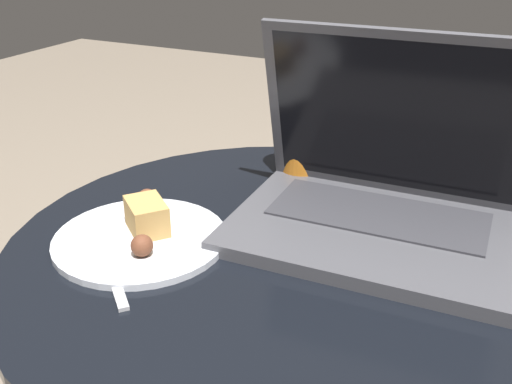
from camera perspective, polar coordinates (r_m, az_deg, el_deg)
The scene contains 5 objects.
table at distance 0.84m, azimuth 2.42°, elevation -12.68°, with size 0.72×0.72×0.50m.
laptop at distance 0.80m, azimuth 11.68°, elevation -0.07°, with size 0.37×0.27×0.26m.
beer_glass at distance 0.93m, azimuth 4.51°, elevation 6.61°, with size 0.07×0.07×0.19m.
snack_plate at distance 0.79m, azimuth -10.81°, elevation -3.89°, with size 0.22×0.22×0.05m.
fork at distance 0.76m, azimuth -13.97°, elevation -6.24°, with size 0.15×0.14×0.00m.
Camera 1 is at (0.26, -0.61, 0.89)m, focal length 42.00 mm.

